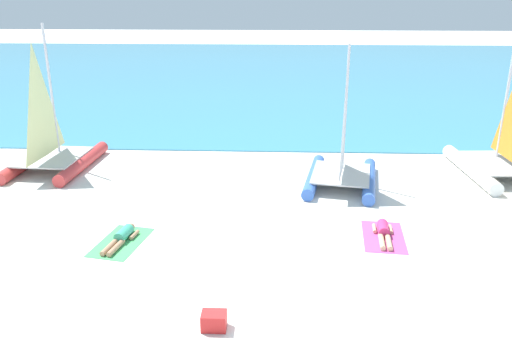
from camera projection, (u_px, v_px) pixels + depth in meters
ground_plane at (262, 153)px, 21.10m from camera, size 120.00×120.00×0.00m
ocean_water at (270, 73)px, 40.05m from camera, size 120.00×40.00×0.05m
sailboat_blue at (342, 166)px, 17.52m from camera, size 2.88×3.94×4.70m
sailboat_red at (52, 149)px, 19.07m from camera, size 2.75×4.12×5.21m
sailboat_white at (505, 154)px, 18.35m from camera, size 2.94×4.36×5.48m
towel_left at (121, 242)px, 13.81m from camera, size 1.43×2.07×0.01m
sunbather_left at (122, 237)px, 13.83m from camera, size 0.69×1.56×0.30m
towel_right at (383, 237)px, 14.11m from camera, size 1.27×1.99×0.01m
sunbather_right at (384, 231)px, 14.13m from camera, size 0.58×1.57×0.30m
cooler_box at (214, 321)px, 10.30m from camera, size 0.50×0.36×0.36m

